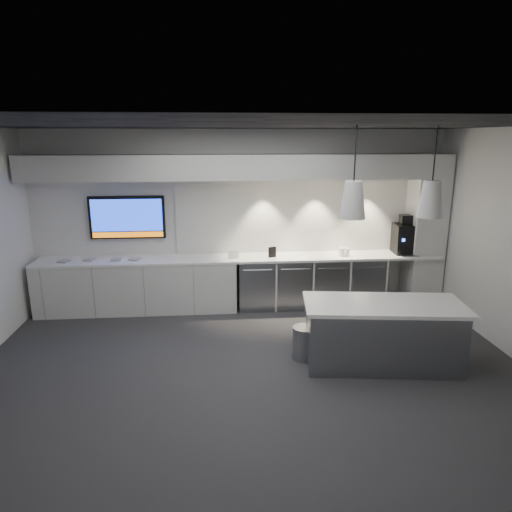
{
  "coord_description": "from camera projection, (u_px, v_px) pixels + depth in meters",
  "views": [
    {
      "loc": [
        -0.39,
        -5.28,
        2.86
      ],
      "look_at": [
        0.16,
        1.1,
        1.19
      ],
      "focal_mm": 32.0,
      "sensor_mm": 36.0,
      "label": 1
    }
  ],
  "objects": [
    {
      "name": "floor",
      "position": [
        251.0,
        368.0,
        5.85
      ],
      "size": [
        7.0,
        7.0,
        0.0
      ],
      "primitive_type": "plane",
      "color": "#2F2F32",
      "rests_on": "ground"
    },
    {
      "name": "ceiling",
      "position": [
        250.0,
        125.0,
        5.09
      ],
      "size": [
        7.0,
        7.0,
        0.0
      ],
      "primitive_type": "plane",
      "rotation": [
        3.14,
        0.0,
        0.0
      ],
      "color": "black",
      "rests_on": "wall_back"
    },
    {
      "name": "wall_back",
      "position": [
        240.0,
        219.0,
        7.88
      ],
      "size": [
        7.0,
        0.0,
        7.0
      ],
      "primitive_type": "plane",
      "rotation": [
        1.57,
        0.0,
        0.0
      ],
      "color": "silver",
      "rests_on": "floor"
    },
    {
      "name": "wall_front",
      "position": [
        278.0,
        347.0,
        3.06
      ],
      "size": [
        7.0,
        0.0,
        7.0
      ],
      "primitive_type": "plane",
      "rotation": [
        -1.57,
        0.0,
        0.0
      ],
      "color": "silver",
      "rests_on": "floor"
    },
    {
      "name": "back_counter",
      "position": [
        241.0,
        258.0,
        7.72
      ],
      "size": [
        6.8,
        0.65,
        0.04
      ],
      "primitive_type": "cube",
      "color": "white",
      "rests_on": "left_base_cabinets"
    },
    {
      "name": "left_base_cabinets",
      "position": [
        138.0,
        286.0,
        7.69
      ],
      "size": [
        3.3,
        0.63,
        0.86
      ],
      "primitive_type": "cube",
      "color": "silver",
      "rests_on": "floor"
    },
    {
      "name": "fridge_unit_a",
      "position": [
        256.0,
        283.0,
        7.86
      ],
      "size": [
        0.6,
        0.61,
        0.85
      ],
      "primitive_type": "cube",
      "color": "gray",
      "rests_on": "floor"
    },
    {
      "name": "fridge_unit_b",
      "position": [
        292.0,
        282.0,
        7.91
      ],
      "size": [
        0.6,
        0.61,
        0.85
      ],
      "primitive_type": "cube",
      "color": "gray",
      "rests_on": "floor"
    },
    {
      "name": "fridge_unit_c",
      "position": [
        328.0,
        281.0,
        7.96
      ],
      "size": [
        0.6,
        0.61,
        0.85
      ],
      "primitive_type": "cube",
      "color": "gray",
      "rests_on": "floor"
    },
    {
      "name": "fridge_unit_d",
      "position": [
        363.0,
        280.0,
        8.01
      ],
      "size": [
        0.6,
        0.61,
        0.85
      ],
      "primitive_type": "cube",
      "color": "gray",
      "rests_on": "floor"
    },
    {
      "name": "backsplash",
      "position": [
        309.0,
        215.0,
        7.95
      ],
      "size": [
        4.6,
        0.03,
        1.3
      ],
      "primitive_type": "cube",
      "color": "silver",
      "rests_on": "wall_back"
    },
    {
      "name": "soffit",
      "position": [
        240.0,
        167.0,
        7.36
      ],
      "size": [
        6.9,
        0.6,
        0.4
      ],
      "primitive_type": "cube",
      "color": "silver",
      "rests_on": "wall_back"
    },
    {
      "name": "column",
      "position": [
        425.0,
        230.0,
        7.9
      ],
      "size": [
        0.55,
        0.55,
        2.6
      ],
      "primitive_type": "cube",
      "color": "silver",
      "rests_on": "floor"
    },
    {
      "name": "wall_tv",
      "position": [
        127.0,
        217.0,
        7.66
      ],
      "size": [
        1.25,
        0.07,
        0.72
      ],
      "color": "black",
      "rests_on": "wall_back"
    },
    {
      "name": "island",
      "position": [
        382.0,
        334.0,
        5.82
      ],
      "size": [
        2.08,
        1.1,
        0.85
      ],
      "rotation": [
        0.0,
        0.0,
        -0.12
      ],
      "color": "gray",
      "rests_on": "floor"
    },
    {
      "name": "bin",
      "position": [
        304.0,
        343.0,
        6.06
      ],
      "size": [
        0.39,
        0.39,
        0.44
      ],
      "primitive_type": "cylinder",
      "rotation": [
        0.0,
        0.0,
        0.28
      ],
      "color": "gray",
      "rests_on": "floor"
    },
    {
      "name": "coffee_machine",
      "position": [
        405.0,
        238.0,
        7.91
      ],
      "size": [
        0.4,
        0.56,
        0.68
      ],
      "rotation": [
        0.0,
        0.0,
        -0.08
      ],
      "color": "black",
      "rests_on": "back_counter"
    },
    {
      "name": "sign_black",
      "position": [
        272.0,
        252.0,
        7.68
      ],
      "size": [
        0.14,
        0.07,
        0.18
      ],
      "primitive_type": "cube",
      "rotation": [
        0.0,
        0.0,
        0.34
      ],
      "color": "black",
      "rests_on": "back_counter"
    },
    {
      "name": "sign_white",
      "position": [
        233.0,
        255.0,
        7.59
      ],
      "size": [
        0.18,
        0.05,
        0.14
      ],
      "primitive_type": "cube",
      "rotation": [
        0.0,
        0.0,
        0.17
      ],
      "color": "white",
      "rests_on": "back_counter"
    },
    {
      "name": "cup_cluster",
      "position": [
        344.0,
        252.0,
        7.78
      ],
      "size": [
        0.16,
        0.16,
        0.14
      ],
      "primitive_type": null,
      "color": "white",
      "rests_on": "back_counter"
    },
    {
      "name": "tray_a",
      "position": [
        64.0,
        261.0,
        7.4
      ],
      "size": [
        0.19,
        0.19,
        0.02
      ],
      "primitive_type": "cube",
      "rotation": [
        0.0,
        0.0,
        -0.25
      ],
      "color": "#9A9A9A",
      "rests_on": "back_counter"
    },
    {
      "name": "tray_b",
      "position": [
        89.0,
        260.0,
        7.49
      ],
      "size": [
        0.2,
        0.2,
        0.02
      ],
      "primitive_type": "cube",
      "rotation": [
        0.0,
        0.0,
        -0.26
      ],
      "color": "#9A9A9A",
      "rests_on": "back_counter"
    },
    {
      "name": "tray_c",
      "position": [
        116.0,
        260.0,
        7.49
      ],
      "size": [
        0.17,
        0.17,
        0.02
      ],
      "primitive_type": "cube",
      "rotation": [
        0.0,
        0.0,
        0.06
      ],
      "color": "#9A9A9A",
      "rests_on": "back_counter"
    },
    {
      "name": "tray_d",
      "position": [
        135.0,
        259.0,
        7.53
      ],
      "size": [
        0.2,
        0.2,
        0.02
      ],
      "primitive_type": "cube",
      "rotation": [
        0.0,
        0.0,
        -0.31
      ],
      "color": "#9A9A9A",
      "rests_on": "back_counter"
    },
    {
      "name": "pendant_left",
      "position": [
        353.0,
        200.0,
        5.35
      ],
      "size": [
        0.31,
        0.31,
        1.14
      ],
      "color": "silver",
      "rests_on": "ceiling"
    },
    {
      "name": "pendant_right",
      "position": [
        431.0,
        199.0,
        5.43
      ],
      "size": [
        0.31,
        0.31,
        1.14
      ],
      "color": "silver",
      "rests_on": "ceiling"
    }
  ]
}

